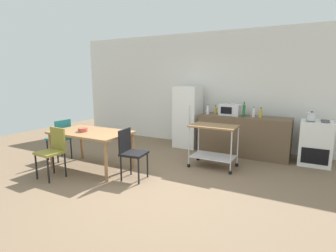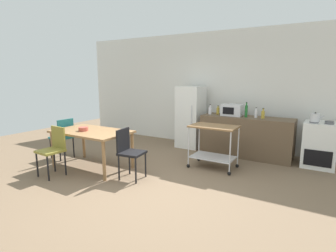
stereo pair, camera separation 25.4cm
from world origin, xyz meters
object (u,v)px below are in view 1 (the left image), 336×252
object	(u,v)px
kitchen_cart	(214,139)
bottle_sparkling_water	(208,110)
dining_table	(91,135)
kettle	(312,117)
chair_black	(131,150)
bottle_sesame_oil	(260,114)
chair_teal	(60,137)
refrigerator	(188,117)
bottle_olive_oil	(215,110)
bottle_hot_sauce	(244,110)
fruit_bowl	(83,130)
chair_olive	(53,149)
bottle_soda	(254,113)
stove_oven	(316,143)
microwave	(230,110)

from	to	relation	value
kitchen_cart	bottle_sparkling_water	xyz separation A→B (m)	(-0.54, 1.11, 0.42)
dining_table	kitchen_cart	xyz separation A→B (m)	(2.05, 1.22, -0.10)
bottle_sparkling_water	kettle	bearing A→B (deg)	-1.25
chair_black	bottle_sesame_oil	world-z (taller)	bottle_sesame_oil
chair_teal	refrigerator	bearing A→B (deg)	144.71
bottle_olive_oil	chair_teal	bearing A→B (deg)	-138.76
bottle_sparkling_water	bottle_hot_sauce	size ratio (longest dim) A/B	0.71
bottle_hot_sauce	chair_teal	bearing A→B (deg)	-146.54
chair_black	fruit_bowl	world-z (taller)	chair_black
bottle_hot_sauce	refrigerator	bearing A→B (deg)	174.25
kitchen_cart	bottle_olive_oil	bearing A→B (deg)	107.32
dining_table	bottle_hot_sauce	size ratio (longest dim) A/B	4.49
chair_olive	chair_teal	bearing A→B (deg)	136.44
kitchen_cart	bottle_soda	distance (m)	1.31
bottle_sesame_oil	fruit_bowl	xyz separation A→B (m)	(-2.85, -2.42, -0.20)
kitchen_cart	kettle	size ratio (longest dim) A/B	3.80
chair_olive	bottle_olive_oil	size ratio (longest dim) A/B	4.20
chair_black	stove_oven	bearing A→B (deg)	-56.16
chair_black	bottle_soda	distance (m)	2.93
kettle	dining_table	bearing A→B (deg)	-148.42
stove_oven	bottle_soda	xyz separation A→B (m)	(-1.26, -0.04, 0.54)
chair_teal	bottle_hot_sauce	world-z (taller)	bottle_hot_sauce
refrigerator	bottle_soda	bearing A→B (deg)	-4.26
kettle	refrigerator	bearing A→B (deg)	176.30
chair_black	refrigerator	bearing A→B (deg)	-5.76
stove_oven	bottle_soda	distance (m)	1.37
bottle_sparkling_water	bottle_soda	bearing A→B (deg)	0.49
microwave	bottle_soda	distance (m)	0.54
bottle_olive_oil	dining_table	bearing A→B (deg)	-124.50
dining_table	kitchen_cart	size ratio (longest dim) A/B	1.65
microwave	bottle_sesame_oil	size ratio (longest dim) A/B	2.07
chair_olive	bottle_sesame_oil	size ratio (longest dim) A/B	4.00
stove_oven	bottle_sesame_oil	xyz separation A→B (m)	(-1.11, -0.06, 0.53)
chair_teal	kitchen_cart	distance (m)	3.24
microwave	bottle_sesame_oil	distance (m)	0.70
chair_black	kettle	world-z (taller)	kettle
microwave	chair_teal	bearing A→B (deg)	-142.94
fruit_bowl	microwave	bearing A→B (deg)	48.97
chair_teal	chair_olive	distance (m)	1.03
bottle_hot_sauce	kettle	distance (m)	1.35
bottle_sesame_oil	dining_table	bearing A→B (deg)	-139.54
microwave	kettle	world-z (taller)	microwave
bottle_sparkling_water	microwave	bearing A→B (deg)	5.68
kitchen_cart	fruit_bowl	size ratio (longest dim) A/B	5.02
chair_olive	stove_oven	distance (m)	5.12
chair_olive	kettle	bearing A→B (deg)	39.67
fruit_bowl	kettle	distance (m)	4.52
bottle_hot_sauce	stove_oven	bearing A→B (deg)	2.48
chair_black	bottle_olive_oil	bearing A→B (deg)	-22.28
chair_teal	stove_oven	distance (m)	5.34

